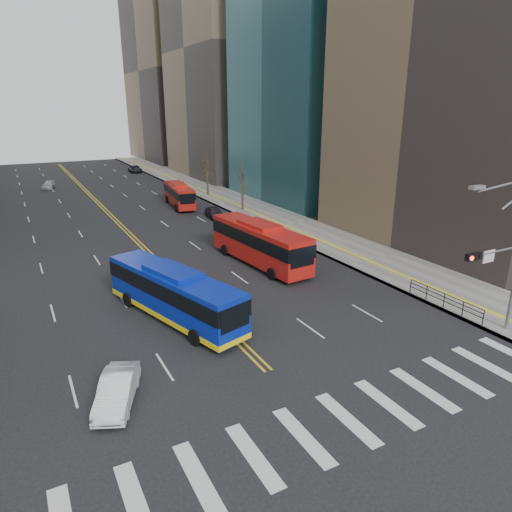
{
  "coord_description": "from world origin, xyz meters",
  "views": [
    {
      "loc": [
        -10.42,
        -13.02,
        13.28
      ],
      "look_at": [
        1.49,
        9.19,
        4.91
      ],
      "focal_mm": 32.0,
      "sensor_mm": 36.0,
      "label": 1
    }
  ],
  "objects": [
    {
      "name": "red_bus_far",
      "position": [
        9.51,
        46.45,
        1.76
      ],
      "size": [
        3.44,
        10.05,
        3.16
      ],
      "color": "red",
      "rests_on": "ground"
    },
    {
      "name": "red_bus_near",
      "position": [
        7.76,
        20.22,
        2.07
      ],
      "size": [
        3.8,
        11.99,
        3.72
      ],
      "color": "red",
      "rests_on": "ground"
    },
    {
      "name": "office_towers",
      "position": [
        0.12,
        68.51,
        23.92
      ],
      "size": [
        83.0,
        134.0,
        58.0
      ],
      "color": "gray",
      "rests_on": "ground"
    },
    {
      "name": "signal_mast",
      "position": [
        13.77,
        2.0,
        4.86
      ],
      "size": [
        5.37,
        0.37,
        9.39
      ],
      "color": "gray",
      "rests_on": "ground"
    },
    {
      "name": "car_dark_far",
      "position": [
        12.5,
        82.92,
        0.68
      ],
      "size": [
        2.69,
        5.07,
        1.36
      ],
      "primitive_type": "imported",
      "rotation": [
        0.0,
        0.0,
        -0.09
      ],
      "color": "black",
      "rests_on": "ground"
    },
    {
      "name": "car_dark_mid",
      "position": [
        11.05,
        37.91,
        0.7
      ],
      "size": [
        2.16,
        4.26,
        1.39
      ],
      "primitive_type": "imported",
      "rotation": [
        0.0,
        0.0,
        -0.13
      ],
      "color": "black",
      "rests_on": "ground"
    },
    {
      "name": "pedestrian_railing",
      "position": [
        14.3,
        6.0,
        0.82
      ],
      "size": [
        0.06,
        6.06,
        1.02
      ],
      "color": "black",
      "rests_on": "sidewalk_right"
    },
    {
      "name": "blue_bus",
      "position": [
        -2.3,
        13.36,
        1.81
      ],
      "size": [
        5.76,
        12.04,
        3.45
      ],
      "color": "#0B22A7",
      "rests_on": "ground"
    },
    {
      "name": "crosswalk",
      "position": [
        0.0,
        0.0,
        0.01
      ],
      "size": [
        26.7,
        4.0,
        0.01
      ],
      "color": "silver",
      "rests_on": "ground"
    },
    {
      "name": "centerline",
      "position": [
        0.0,
        55.0,
        0.01
      ],
      "size": [
        0.55,
        100.0,
        0.01
      ],
      "color": "gold",
      "rests_on": "ground"
    },
    {
      "name": "sidewalk_right",
      "position": [
        17.5,
        45.0,
        0.07
      ],
      "size": [
        7.0,
        130.0,
        0.15
      ],
      "primitive_type": "cube",
      "color": "gray",
      "rests_on": "ground"
    },
    {
      "name": "car_white",
      "position": [
        -7.55,
        6.0,
        0.69
      ],
      "size": [
        3.04,
        4.44,
        1.39
      ],
      "primitive_type": "imported",
      "rotation": [
        0.0,
        0.0,
        -0.42
      ],
      "color": "white",
      "rests_on": "ground"
    },
    {
      "name": "street_trees",
      "position": [
        -7.18,
        34.55,
        4.87
      ],
      "size": [
        35.2,
        47.2,
        7.6
      ],
      "color": "#33291F",
      "rests_on": "ground"
    },
    {
      "name": "ground",
      "position": [
        0.0,
        0.0,
        0.0
      ],
      "size": [
        220.0,
        220.0,
        0.0
      ],
      "primitive_type": "plane",
      "color": "black"
    },
    {
      "name": "car_silver",
      "position": [
        -5.13,
        69.82,
        0.59
      ],
      "size": [
        2.74,
        4.37,
        1.18
      ],
      "primitive_type": "imported",
      "rotation": [
        0.0,
        0.0,
        -0.29
      ],
      "color": "#9B9CA1",
      "rests_on": "ground"
    }
  ]
}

